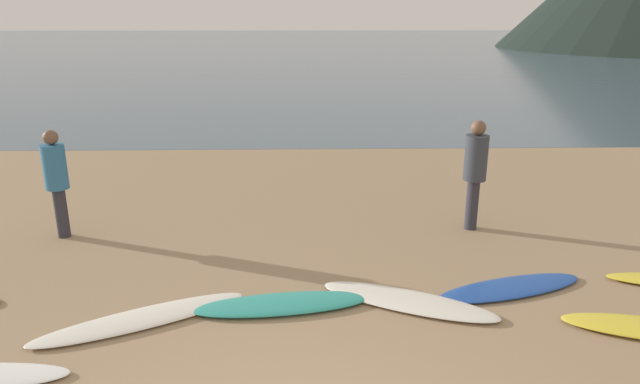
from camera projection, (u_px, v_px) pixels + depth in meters
name	position (u px, v px, depth m)	size (l,w,h in m)	color
ground_plane	(300.00, 165.00, 13.62)	(120.00, 120.00, 0.20)	#997C5B
ocean_water	(304.00, 45.00, 62.41)	(140.00, 100.00, 0.01)	#475B6B
surfboard_2	(142.00, 319.00, 6.54)	(2.45, 0.51, 0.07)	silver
surfboard_3	(282.00, 304.00, 6.84)	(2.15, 0.56, 0.10)	teal
surfboard_4	(408.00, 301.00, 6.93)	(2.21, 0.58, 0.08)	silver
surfboard_5	(510.00, 288.00, 7.28)	(2.08, 0.55, 0.06)	#1E479E
person_0	(475.00, 166.00, 9.04)	(0.36, 0.36, 1.80)	#2D2D38
person_1	(56.00, 175.00, 8.72)	(0.35, 0.35, 1.72)	#2D2D38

